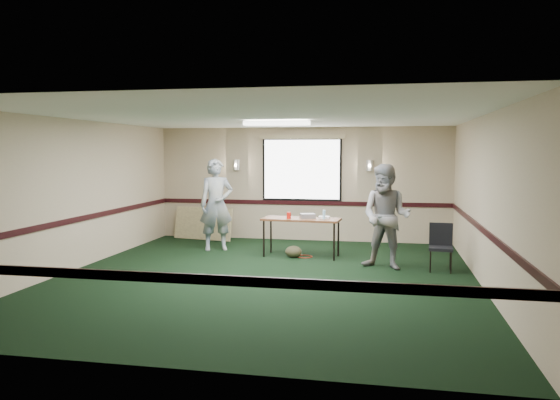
% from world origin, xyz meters
% --- Properties ---
extents(ground, '(8.00, 8.00, 0.00)m').
position_xyz_m(ground, '(0.00, 0.00, 0.00)').
color(ground, black).
rests_on(ground, ground).
extents(room_shell, '(8.00, 8.02, 8.00)m').
position_xyz_m(room_shell, '(0.00, 2.12, 1.58)').
color(room_shell, tan).
rests_on(room_shell, ground).
extents(folding_table, '(1.60, 0.75, 0.78)m').
position_xyz_m(folding_table, '(0.31, 1.93, 0.72)').
color(folding_table, '#5B331A').
rests_on(folding_table, ground).
extents(projector, '(0.35, 0.32, 0.09)m').
position_xyz_m(projector, '(0.44, 1.96, 0.83)').
color(projector, gray).
rests_on(projector, folding_table).
extents(game_console, '(0.22, 0.18, 0.05)m').
position_xyz_m(game_console, '(0.78, 1.94, 0.81)').
color(game_console, white).
rests_on(game_console, folding_table).
extents(red_cup, '(0.09, 0.09, 0.13)m').
position_xyz_m(red_cup, '(0.08, 1.83, 0.85)').
color(red_cup, red).
rests_on(red_cup, folding_table).
extents(water_bottle, '(0.06, 0.06, 0.19)m').
position_xyz_m(water_bottle, '(0.78, 1.86, 0.87)').
color(water_bottle, '#99D7FA').
rests_on(water_bottle, folding_table).
extents(duffel_bag, '(0.40, 0.34, 0.24)m').
position_xyz_m(duffel_bag, '(0.18, 1.79, 0.12)').
color(duffel_bag, '#3F3A24').
rests_on(duffel_bag, ground).
extents(cable_coil, '(0.34, 0.34, 0.02)m').
position_xyz_m(cable_coil, '(0.39, 1.89, 0.01)').
color(cable_coil, '#B72A16').
rests_on(cable_coil, ground).
extents(folded_table, '(1.53, 0.51, 0.78)m').
position_xyz_m(folded_table, '(-2.35, 3.60, 0.39)').
color(folded_table, '#98855E').
rests_on(folded_table, ground).
extents(conference_chair, '(0.44, 0.46, 0.84)m').
position_xyz_m(conference_chair, '(2.96, 1.14, 0.49)').
color(conference_chair, black).
rests_on(conference_chair, ground).
extents(person_left, '(0.85, 0.73, 1.97)m').
position_xyz_m(person_left, '(-1.60, 2.32, 0.98)').
color(person_left, '#394F7E').
rests_on(person_left, ground).
extents(person_right, '(1.10, 0.97, 1.90)m').
position_xyz_m(person_right, '(2.00, 1.08, 0.95)').
color(person_right, '#718BB0').
rests_on(person_right, ground).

